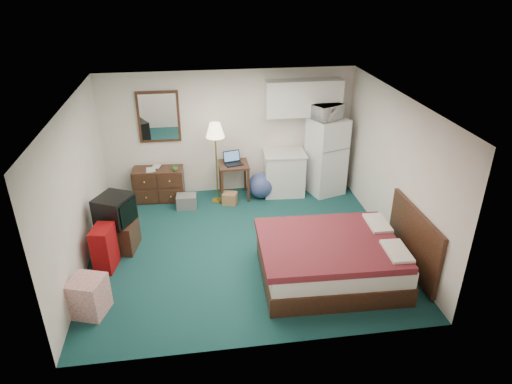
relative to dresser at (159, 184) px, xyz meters
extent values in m
cube|color=#123A38|center=(1.46, -1.98, -0.33)|extent=(5.00, 4.50, 0.01)
cube|color=white|center=(1.46, -1.98, 2.17)|extent=(5.00, 4.50, 0.01)
cube|color=white|center=(1.46, 0.27, 0.92)|extent=(5.00, 0.01, 2.50)
cube|color=white|center=(1.46, -4.23, 0.92)|extent=(5.00, 0.01, 2.50)
cube|color=white|center=(-1.04, -1.98, 0.92)|extent=(0.01, 4.50, 2.50)
cube|color=white|center=(3.96, -1.98, 0.92)|extent=(0.01, 4.50, 2.50)
sphere|color=#38457C|center=(2.03, -0.20, -0.07)|extent=(0.66, 0.66, 0.52)
imported|color=white|center=(3.32, -0.18, 1.43)|extent=(0.62, 0.53, 0.37)
imported|color=#986B42|center=(-0.21, -0.05, 0.45)|extent=(0.18, 0.03, 0.24)
imported|color=#986B42|center=(-0.10, 0.12, 0.44)|extent=(0.16, 0.06, 0.21)
imported|color=#407C33|center=(0.35, -0.13, 0.39)|extent=(0.12, 0.10, 0.11)
camera|label=1|loc=(0.73, -8.41, 3.92)|focal=32.00mm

